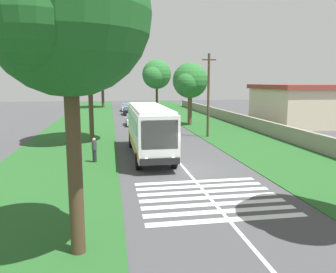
% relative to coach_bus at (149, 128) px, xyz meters
% --- Properties ---
extents(ground, '(160.00, 160.00, 0.00)m').
position_rel_coach_bus_xyz_m(ground, '(-4.74, -1.80, -2.15)').
color(ground, '#424244').
extents(grass_verge_left, '(120.00, 8.00, 0.04)m').
position_rel_coach_bus_xyz_m(grass_verge_left, '(10.26, 6.40, -2.13)').
color(grass_verge_left, '#235623').
rests_on(grass_verge_left, ground).
extents(grass_verge_right, '(120.00, 8.00, 0.04)m').
position_rel_coach_bus_xyz_m(grass_verge_right, '(10.26, -10.00, -2.13)').
color(grass_verge_right, '#235623').
rests_on(grass_verge_right, ground).
extents(centre_line, '(110.00, 0.16, 0.01)m').
position_rel_coach_bus_xyz_m(centre_line, '(10.26, -1.80, -2.14)').
color(centre_line, silver).
rests_on(centre_line, ground).
extents(coach_bus, '(11.16, 2.62, 3.73)m').
position_rel_coach_bus_xyz_m(coach_bus, '(0.00, 0.00, 0.00)').
color(coach_bus, white).
rests_on(coach_bus, ground).
extents(zebra_crossing, '(5.85, 6.80, 0.01)m').
position_rel_coach_bus_xyz_m(zebra_crossing, '(-9.79, -1.80, -2.14)').
color(zebra_crossing, silver).
rests_on(zebra_crossing, ground).
extents(trailing_car_0, '(4.30, 1.78, 1.43)m').
position_rel_coach_bus_xyz_m(trailing_car_0, '(18.38, -0.04, -1.48)').
color(trailing_car_0, silver).
rests_on(trailing_car_0, ground).
extents(trailing_car_1, '(4.30, 1.78, 1.43)m').
position_rel_coach_bus_xyz_m(trailing_car_1, '(26.05, -3.79, -1.48)').
color(trailing_car_1, gold).
rests_on(trailing_car_1, ground).
extents(trailing_car_2, '(4.30, 1.78, 1.43)m').
position_rel_coach_bus_xyz_m(trailing_car_2, '(32.66, -0.21, -1.48)').
color(trailing_car_2, black).
rests_on(trailing_car_2, ground).
extents(trailing_car_3, '(4.30, 1.78, 1.43)m').
position_rel_coach_bus_xyz_m(trailing_car_3, '(39.89, -0.14, -1.48)').
color(trailing_car_3, silver).
rests_on(trailing_car_3, ground).
extents(roadside_tree_left_0, '(8.30, 6.52, 11.39)m').
position_rel_coach_bus_xyz_m(roadside_tree_left_0, '(49.36, 4.54, 5.80)').
color(roadside_tree_left_0, '#4C3826').
rests_on(roadside_tree_left_0, grass_verge_left).
extents(roadside_tree_left_1, '(8.61, 7.18, 11.86)m').
position_rel_coach_bus_xyz_m(roadside_tree_left_1, '(6.74, 4.75, 5.96)').
color(roadside_tree_left_1, '#4C3826').
rests_on(roadside_tree_left_1, grass_verge_left).
extents(roadside_tree_left_2, '(5.68, 4.94, 9.96)m').
position_rel_coach_bus_xyz_m(roadside_tree_left_2, '(-14.13, 4.04, 5.23)').
color(roadside_tree_left_2, '#4C3826').
rests_on(roadside_tree_left_2, grass_verge_left).
extents(roadside_tree_right_0, '(5.18, 4.43, 7.86)m').
position_rel_coach_bus_xyz_m(roadside_tree_right_0, '(17.29, -7.09, 3.39)').
color(roadside_tree_right_0, brown).
rests_on(roadside_tree_right_0, grass_verge_right).
extents(roadside_tree_right_2, '(7.72, 6.21, 10.14)m').
position_rel_coach_bus_xyz_m(roadside_tree_right_2, '(48.00, -6.95, 4.73)').
color(roadside_tree_right_2, '#3D2D1E').
rests_on(roadside_tree_right_2, grass_verge_right).
extents(utility_pole, '(0.24, 1.40, 8.21)m').
position_rel_coach_bus_xyz_m(utility_pole, '(7.78, -6.83, 2.14)').
color(utility_pole, '#473828').
rests_on(utility_pole, grass_verge_right).
extents(roadside_wall, '(70.00, 0.40, 1.41)m').
position_rel_coach_bus_xyz_m(roadside_wall, '(15.26, -13.40, -1.40)').
color(roadside_wall, gray).
rests_on(roadside_wall, grass_verge_right).
extents(roadside_building, '(11.26, 9.58, 5.18)m').
position_rel_coach_bus_xyz_m(roadside_building, '(15.00, -20.97, 0.47)').
color(roadside_building, beige).
rests_on(roadside_building, ground).
extents(pedestrian, '(0.34, 0.34, 1.69)m').
position_rel_coach_bus_xyz_m(pedestrian, '(-1.55, 3.97, -1.24)').
color(pedestrian, '#26262D').
rests_on(pedestrian, grass_verge_left).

